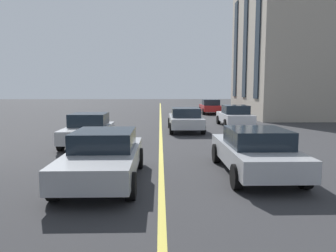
% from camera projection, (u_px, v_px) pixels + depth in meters
% --- Properties ---
extents(lane_centre_line, '(80.00, 0.16, 0.01)m').
position_uv_depth(lane_centre_line, '(161.00, 151.00, 13.01)').
color(lane_centre_line, '#D8C64C').
rests_on(lane_centre_line, ground_plane).
extents(car_silver_near, '(4.40, 1.95, 1.37)m').
position_uv_depth(car_silver_near, '(255.00, 151.00, 9.39)').
color(car_silver_near, '#B7BABF').
rests_on(car_silver_near, ground_plane).
extents(car_silver_parked_a, '(4.40, 1.95, 1.37)m').
position_uv_depth(car_silver_parked_a, '(185.00, 119.00, 18.86)').
color(car_silver_parked_a, '#B7BABF').
rests_on(car_silver_parked_a, ground_plane).
extents(car_red_parked_b, '(3.90, 1.89, 1.40)m').
position_uv_depth(car_red_parked_b, '(210.00, 107.00, 31.41)').
color(car_red_parked_b, '#B21E1E').
rests_on(car_red_parked_b, ground_plane).
extents(car_silver_mid, '(4.40, 1.95, 1.37)m').
position_uv_depth(car_silver_mid, '(104.00, 156.00, 8.69)').
color(car_silver_mid, '#B7BABF').
rests_on(car_silver_mid, ground_plane).
extents(car_white_trailing, '(3.90, 1.89, 1.40)m').
position_uv_depth(car_white_trailing, '(235.00, 116.00, 21.17)').
color(car_white_trailing, silver).
rests_on(car_white_trailing, ground_plane).
extents(car_silver_far, '(3.90, 1.89, 1.40)m').
position_uv_depth(car_silver_far, '(89.00, 129.00, 14.21)').
color(car_silver_far, '#B7BABF').
rests_on(car_silver_far, ground_plane).
extents(building_right_near, '(10.82, 13.27, 12.05)m').
position_uv_depth(building_right_near, '(320.00, 48.00, 28.36)').
color(building_right_near, '#A89E8E').
rests_on(building_right_near, ground_plane).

